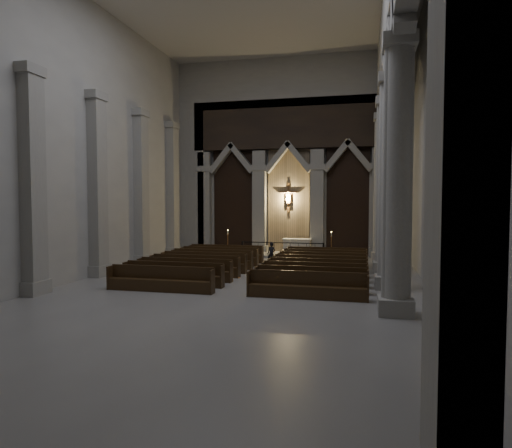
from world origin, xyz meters
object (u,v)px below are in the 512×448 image
(candle_stand_left, at_px, (228,250))
(candle_stand_right, at_px, (331,252))
(altar, at_px, (297,246))
(worshipper, at_px, (271,254))
(pews, at_px, (257,269))
(altar_rail, at_px, (282,247))

(candle_stand_left, height_order, candle_stand_right, candle_stand_left)
(altar, relative_size, worshipper, 1.40)
(altar, distance_m, worshipper, 4.71)
(candle_stand_right, xyz_separation_m, pews, (-2.79, -6.59, -0.13))
(altar_rail, relative_size, worshipper, 3.90)
(candle_stand_right, xyz_separation_m, worshipper, (-2.75, -3.56, 0.19))
(candle_stand_left, bearing_deg, candle_stand_right, 3.84)
(altar, xyz_separation_m, candle_stand_right, (2.12, -1.11, -0.17))
(worshipper, bearing_deg, altar_rail, 108.51)
(altar_rail, bearing_deg, altar, 64.11)
(candle_stand_left, xyz_separation_m, worshipper, (3.26, -3.15, 0.18))
(candle_stand_left, bearing_deg, pews, -62.48)
(altar, bearing_deg, worshipper, -97.70)
(pews, bearing_deg, altar, 85.07)
(altar_rail, distance_m, worshipper, 3.30)
(altar_rail, distance_m, pews, 6.34)
(candle_stand_right, height_order, pews, candle_stand_right)
(candle_stand_left, bearing_deg, altar_rail, 2.52)
(candle_stand_right, relative_size, worshipper, 1.27)
(worshipper, bearing_deg, altar, 100.23)
(candle_stand_right, bearing_deg, altar, 152.49)
(worshipper, bearing_deg, candle_stand_left, 153.87)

